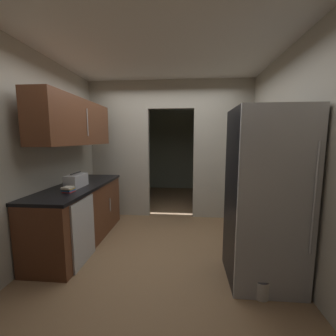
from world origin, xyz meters
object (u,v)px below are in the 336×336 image
(book_stack, at_px, (68,189))
(paint_can, at_px, (261,288))
(dishwasher, at_px, (84,231))
(boombox, at_px, (76,181))
(refrigerator, at_px, (265,198))

(book_stack, height_order, paint_can, book_stack)
(dishwasher, relative_size, boombox, 2.10)
(refrigerator, relative_size, dishwasher, 2.28)
(refrigerator, xyz_separation_m, book_stack, (-2.35, 0.27, -0.02))
(refrigerator, relative_size, boombox, 4.79)
(refrigerator, bearing_deg, paint_can, -106.90)
(paint_can, bearing_deg, book_stack, 166.06)
(book_stack, bearing_deg, paint_can, -13.94)
(boombox, height_order, paint_can, boombox)
(boombox, bearing_deg, dishwasher, -55.48)
(paint_can, bearing_deg, boombox, 159.57)
(dishwasher, xyz_separation_m, paint_can, (2.03, -0.45, -0.32))
(refrigerator, height_order, book_stack, refrigerator)
(boombox, distance_m, paint_can, 2.62)
(dishwasher, relative_size, book_stack, 5.32)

